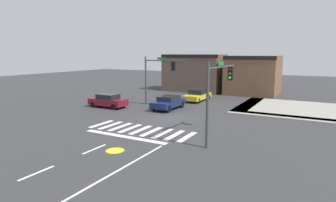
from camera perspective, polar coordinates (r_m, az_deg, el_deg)
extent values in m
plane|color=#353538|center=(25.58, 0.15, -3.49)|extent=(120.00, 120.00, 0.00)
cube|color=silver|center=(24.20, -13.20, -4.50)|extent=(0.44, 2.78, 0.01)
cube|color=silver|center=(23.57, -11.43, -4.81)|extent=(0.44, 2.78, 0.01)
cube|color=silver|center=(22.97, -9.57, -5.13)|extent=(0.44, 2.78, 0.01)
cube|color=silver|center=(22.40, -7.60, -5.46)|extent=(0.44, 2.78, 0.01)
cube|color=silver|center=(21.85, -5.53, -5.80)|extent=(0.44, 2.78, 0.01)
cube|color=silver|center=(21.34, -3.36, -6.15)|extent=(0.44, 2.78, 0.01)
cube|color=silver|center=(20.86, -1.08, -6.51)|extent=(0.44, 2.78, 0.01)
cube|color=silver|center=(20.41, 1.31, -6.87)|extent=(0.44, 2.78, 0.01)
cube|color=silver|center=(20.00, 3.80, -7.24)|extent=(0.44, 2.78, 0.01)
cube|color=white|center=(20.30, -8.73, -7.07)|extent=(6.80, 0.50, 0.01)
cube|color=white|center=(18.13, -14.57, -9.32)|extent=(0.16, 2.00, 0.01)
cube|color=white|center=(15.68, -24.86, -12.98)|extent=(0.16, 2.00, 0.01)
cylinder|color=yellow|center=(17.61, -10.59, -9.75)|extent=(1.13, 1.13, 0.01)
cylinder|color=white|center=(17.76, -11.24, -9.59)|extent=(0.18, 0.18, 0.00)
cylinder|color=white|center=(17.45, -9.93, -9.90)|extent=(0.18, 0.18, 0.00)
cube|color=white|center=(17.60, -10.59, -9.74)|extent=(0.51, 0.05, 0.00)
cube|color=#9E998E|center=(27.83, 22.10, -2.97)|extent=(10.00, 1.60, 0.15)
cube|color=#9E998E|center=(33.16, 15.90, -0.70)|extent=(1.60, 10.00, 0.15)
cube|color=#9E998E|center=(32.52, 23.12, -1.31)|extent=(10.00, 10.00, 0.15)
cube|color=brown|center=(44.28, 5.39, 5.68)|extent=(8.81, 5.35, 5.61)
cube|color=black|center=(41.92, 4.08, 8.98)|extent=(8.81, 0.50, 0.50)
cube|color=brown|center=(42.34, 16.77, 5.02)|extent=(6.87, 6.85, 5.44)
cube|color=black|center=(39.08, 15.93, 8.35)|extent=(6.87, 0.50, 0.50)
cylinder|color=#383A3D|center=(32.28, -4.48, 4.11)|extent=(0.18, 0.18, 5.44)
cylinder|color=#383A3D|center=(30.93, -0.87, 8.13)|extent=(4.68, 0.12, 0.12)
cube|color=black|center=(30.38, 1.08, 7.02)|extent=(0.32, 0.32, 0.95)
sphere|color=#470A0A|center=(30.45, 0.80, 7.58)|extent=(0.22, 0.22, 0.22)
sphere|color=#4C330C|center=(30.46, 0.80, 7.03)|extent=(0.22, 0.22, 0.22)
sphere|color=#1ED833|center=(30.48, 0.80, 6.48)|extent=(0.22, 0.22, 0.22)
cube|color=#197233|center=(31.04, -1.25, 8.54)|extent=(1.10, 0.03, 0.24)
cylinder|color=#383A3D|center=(17.27, 7.92, -0.97)|extent=(0.18, 0.18, 5.30)
cylinder|color=#383A3D|center=(19.50, 10.86, 6.74)|extent=(0.12, 5.28, 0.12)
cube|color=black|center=(21.39, 12.44, 5.38)|extent=(0.32, 0.32, 0.95)
sphere|color=#470A0A|center=(21.21, 12.33, 6.15)|extent=(0.22, 0.22, 0.22)
sphere|color=#4C330C|center=(21.23, 12.31, 5.35)|extent=(0.22, 0.22, 0.22)
sphere|color=#1ED833|center=(21.25, 12.28, 4.56)|extent=(0.22, 0.22, 0.22)
cube|color=#197233|center=(19.24, 10.64, 7.37)|extent=(0.03, 1.10, 0.24)
cube|color=maroon|center=(31.25, -11.97, -0.15)|extent=(4.17, 1.78, 0.67)
cube|color=black|center=(31.14, -11.98, 0.92)|extent=(2.14, 1.57, 0.51)
cylinder|color=black|center=(31.01, -9.03, -0.71)|extent=(0.62, 0.22, 0.62)
cylinder|color=black|center=(29.81, -10.86, -1.18)|extent=(0.62, 0.22, 0.62)
cylinder|color=black|center=(32.80, -12.95, -0.28)|extent=(0.62, 0.22, 0.62)
cylinder|color=black|center=(31.67, -14.82, -0.70)|extent=(0.62, 0.22, 0.62)
cube|color=#141E4C|center=(29.57, 0.06, -0.46)|extent=(1.94, 4.41, 0.61)
cube|color=black|center=(29.56, 0.14, 0.58)|extent=(1.71, 2.16, 0.46)
cylinder|color=black|center=(27.92, 0.13, -1.62)|extent=(0.22, 0.72, 0.72)
cylinder|color=black|center=(28.77, -2.88, -1.30)|extent=(0.22, 0.72, 0.72)
cylinder|color=black|center=(30.55, 2.82, -0.66)|extent=(0.22, 0.72, 0.72)
cylinder|color=black|center=(31.32, 0.00, -0.39)|extent=(0.22, 0.72, 0.72)
cube|color=gold|center=(35.05, 5.89, 0.95)|extent=(1.95, 4.74, 0.55)
cube|color=black|center=(35.23, 6.09, 1.92)|extent=(1.71, 2.37, 0.57)
cylinder|color=black|center=(33.29, 6.17, 0.06)|extent=(0.22, 0.62, 0.62)
cylinder|color=black|center=(33.98, 3.48, 0.29)|extent=(0.22, 0.62, 0.62)
cylinder|color=black|center=(36.25, 8.13, 0.80)|extent=(0.22, 0.62, 0.62)
cylinder|color=black|center=(36.89, 5.62, 1.00)|extent=(0.22, 0.62, 0.62)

